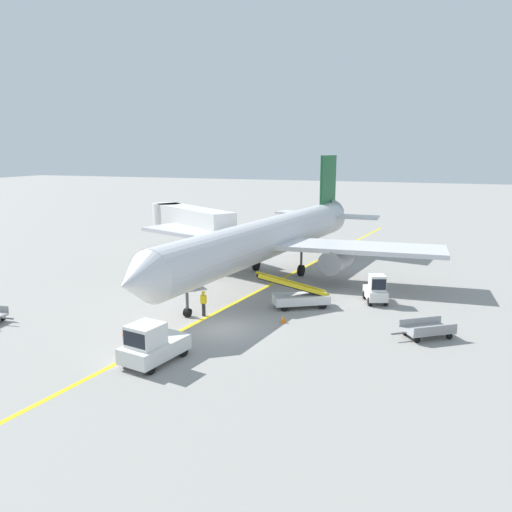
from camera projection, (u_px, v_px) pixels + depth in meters
ground_plane at (224, 329)px, 30.52m from camera, size 300.00×300.00×0.00m
taxi_line_yellow at (234, 303)px, 35.57m from camera, size 12.65×79.09×0.01m
airliner at (271, 237)px, 42.42m from camera, size 28.27×35.27×10.10m
jet_bridge at (187, 219)px, 52.63m from camera, size 12.09×9.12×4.85m
pushback_tug at (152, 344)px, 25.42m from camera, size 2.56×3.90×2.20m
baggage_tug_near_wing at (376, 290)px, 35.54m from camera, size 2.02×2.69×2.10m
belt_loader_forward_hold at (179, 274)px, 40.81m from camera, size 4.64×4.16×2.59m
belt_loader_aft_hold at (299, 296)px, 34.52m from camera, size 4.96×3.58×2.59m
baggage_cart_loaded at (427, 330)px, 29.04m from camera, size 3.54×2.88×0.94m
ground_crew_marshaller at (204, 302)px, 32.71m from camera, size 0.36×0.24×1.70m
safety_cone_nose_left at (283, 319)px, 31.56m from camera, size 0.36×0.36×0.44m
safety_cone_nose_right at (124, 332)px, 29.41m from camera, size 0.36×0.36×0.44m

